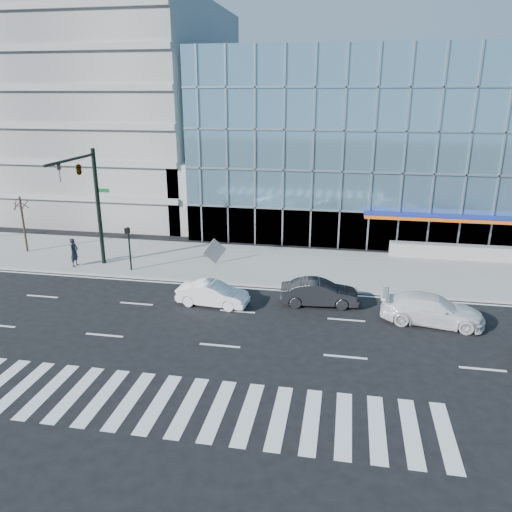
{
  "coord_description": "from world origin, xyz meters",
  "views": [
    {
      "loc": [
        5.61,
        -24.87,
        11.69
      ],
      "look_at": [
        0.5,
        3.0,
        2.33
      ],
      "focal_mm": 35.0,
      "sensor_mm": 36.0,
      "label": 1
    }
  ],
  "objects_px": {
    "street_tree_near": "(21,204)",
    "pedestrian": "(74,252)",
    "white_suv": "(432,310)",
    "dark_sedan": "(319,293)",
    "traffic_signal": "(85,182)",
    "white_sedan": "(213,294)",
    "ped_signal_post": "(129,242)",
    "tilted_panel": "(215,251)"
  },
  "relations": [
    {
      "from": "street_tree_near",
      "to": "white_suv",
      "type": "xyz_separation_m",
      "value": [
        28.41,
        -7.03,
        -3.01
      ]
    },
    {
      "from": "white_suv",
      "to": "tilted_panel",
      "type": "height_order",
      "value": "tilted_panel"
    },
    {
      "from": "street_tree_near",
      "to": "pedestrian",
      "type": "relative_size",
      "value": 2.14
    },
    {
      "from": "dark_sedan",
      "to": "tilted_panel",
      "type": "bearing_deg",
      "value": 49.46
    },
    {
      "from": "pedestrian",
      "to": "tilted_panel",
      "type": "bearing_deg",
      "value": -71.55
    },
    {
      "from": "white_suv",
      "to": "pedestrian",
      "type": "distance_m",
      "value": 23.54
    },
    {
      "from": "white_suv",
      "to": "dark_sedan",
      "type": "xyz_separation_m",
      "value": [
        -6.0,
        1.33,
        -0.04
      ]
    },
    {
      "from": "ped_signal_post",
      "to": "dark_sedan",
      "type": "relative_size",
      "value": 0.68
    },
    {
      "from": "dark_sedan",
      "to": "pedestrian",
      "type": "distance_m",
      "value": 17.39
    },
    {
      "from": "ped_signal_post",
      "to": "white_sedan",
      "type": "relative_size",
      "value": 0.73
    },
    {
      "from": "ped_signal_post",
      "to": "white_sedan",
      "type": "xyz_separation_m",
      "value": [
        6.91,
        -4.29,
        -1.47
      ]
    },
    {
      "from": "white_sedan",
      "to": "street_tree_near",
      "type": "bearing_deg",
      "value": 72.61
    },
    {
      "from": "traffic_signal",
      "to": "white_sedan",
      "type": "distance_m",
      "value": 11.57
    },
    {
      "from": "traffic_signal",
      "to": "white_suv",
      "type": "bearing_deg",
      "value": -10.85
    },
    {
      "from": "traffic_signal",
      "to": "dark_sedan",
      "type": "relative_size",
      "value": 1.81
    },
    {
      "from": "traffic_signal",
      "to": "street_tree_near",
      "type": "relative_size",
      "value": 1.89
    },
    {
      "from": "pedestrian",
      "to": "traffic_signal",
      "type": "bearing_deg",
      "value": -102.15
    },
    {
      "from": "white_sedan",
      "to": "ped_signal_post",
      "type": "bearing_deg",
      "value": 63.41
    },
    {
      "from": "ped_signal_post",
      "to": "tilted_panel",
      "type": "height_order",
      "value": "ped_signal_post"
    },
    {
      "from": "street_tree_near",
      "to": "ped_signal_post",
      "type": "bearing_deg",
      "value": -15.06
    },
    {
      "from": "ped_signal_post",
      "to": "tilted_panel",
      "type": "xyz_separation_m",
      "value": [
        5.27,
        2.35,
        -1.07
      ]
    },
    {
      "from": "traffic_signal",
      "to": "pedestrian",
      "type": "bearing_deg",
      "value": 162.49
    },
    {
      "from": "traffic_signal",
      "to": "white_sedan",
      "type": "height_order",
      "value": "traffic_signal"
    },
    {
      "from": "white_suv",
      "to": "dark_sedan",
      "type": "height_order",
      "value": "white_suv"
    },
    {
      "from": "ped_signal_post",
      "to": "white_suv",
      "type": "distance_m",
      "value": 19.48
    },
    {
      "from": "ped_signal_post",
      "to": "pedestrian",
      "type": "relative_size",
      "value": 1.52
    },
    {
      "from": "white_suv",
      "to": "pedestrian",
      "type": "xyz_separation_m",
      "value": [
        -23.07,
        4.63,
        0.37
      ]
    },
    {
      "from": "pedestrian",
      "to": "tilted_panel",
      "type": "xyz_separation_m",
      "value": [
        9.43,
        2.19,
        -0.07
      ]
    },
    {
      "from": "traffic_signal",
      "to": "pedestrian",
      "type": "distance_m",
      "value": 5.32
    },
    {
      "from": "traffic_signal",
      "to": "tilted_panel",
      "type": "height_order",
      "value": "traffic_signal"
    },
    {
      "from": "white_suv",
      "to": "pedestrian",
      "type": "bearing_deg",
      "value": 85.08
    },
    {
      "from": "ped_signal_post",
      "to": "street_tree_near",
      "type": "relative_size",
      "value": 0.71
    },
    {
      "from": "street_tree_near",
      "to": "white_sedan",
      "type": "relative_size",
      "value": 1.03
    },
    {
      "from": "street_tree_near",
      "to": "white_suv",
      "type": "relative_size",
      "value": 0.8
    },
    {
      "from": "ped_signal_post",
      "to": "white_sedan",
      "type": "height_order",
      "value": "ped_signal_post"
    },
    {
      "from": "street_tree_near",
      "to": "tilted_panel",
      "type": "bearing_deg",
      "value": -0.81
    },
    {
      "from": "white_suv",
      "to": "tilted_panel",
      "type": "xyz_separation_m",
      "value": [
        -13.64,
        6.82,
        0.3
      ]
    },
    {
      "from": "street_tree_near",
      "to": "tilted_panel",
      "type": "height_order",
      "value": "street_tree_near"
    },
    {
      "from": "street_tree_near",
      "to": "pedestrian",
      "type": "distance_m",
      "value": 6.42
    },
    {
      "from": "tilted_panel",
      "to": "white_sedan",
      "type": "bearing_deg",
      "value": -116.69
    },
    {
      "from": "white_suv",
      "to": "dark_sedan",
      "type": "distance_m",
      "value": 6.15
    },
    {
      "from": "street_tree_near",
      "to": "tilted_panel",
      "type": "xyz_separation_m",
      "value": [
        14.77,
        -0.21,
        -2.71
      ]
    }
  ]
}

